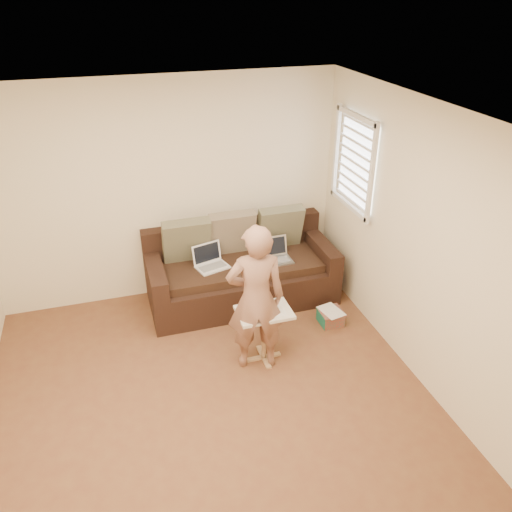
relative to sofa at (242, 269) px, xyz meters
name	(u,v)px	position (x,y,z in m)	size (l,w,h in m)	color
floor	(217,416)	(-0.74, -1.77, -0.42)	(4.50, 4.50, 0.00)	brown
ceiling	(203,127)	(-0.74, -1.77, 2.18)	(4.50, 4.50, 0.00)	white
wall_back	(168,192)	(-0.74, 0.48, 0.87)	(4.00, 4.00, 0.00)	beige
wall_right	(433,258)	(1.26, -1.77, 0.87)	(4.50, 4.50, 0.00)	beige
window_blinds	(354,162)	(1.21, -0.27, 1.28)	(0.12, 0.88, 1.08)	white
sofa	(242,269)	(0.00, 0.00, 0.00)	(2.20, 0.95, 0.85)	black
pillow_left	(187,241)	(-0.60, 0.20, 0.37)	(0.55, 0.14, 0.55)	#52513C
pillow_mid	(232,233)	(-0.05, 0.24, 0.37)	(0.55, 0.14, 0.55)	#706450
pillow_right	(280,227)	(0.55, 0.22, 0.37)	(0.55, 0.14, 0.55)	#52513C
laptop_silver	(277,261)	(0.40, -0.12, 0.10)	(0.36, 0.26, 0.24)	#B7BABC
laptop_white	(213,268)	(-0.36, -0.04, 0.10)	(0.36, 0.26, 0.26)	white
person	(256,299)	(-0.19, -1.18, 0.35)	(0.57, 0.38, 1.55)	#905A4E
side_table	(264,335)	(-0.09, -1.14, -0.13)	(0.53, 0.37, 0.59)	silver
drinking_glass	(248,305)	(-0.24, -1.08, 0.22)	(0.07, 0.07, 0.12)	silver
scissors	(270,311)	(-0.04, -1.17, 0.17)	(0.18, 0.10, 0.02)	silver
paper_on_table	(274,308)	(0.02, -1.12, 0.17)	(0.21, 0.30, 0.00)	white
striped_box	(331,317)	(0.82, -0.78, -0.34)	(0.27, 0.27, 0.17)	red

